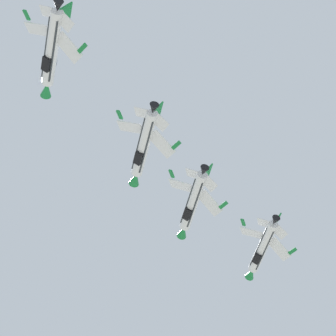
{
  "coord_description": "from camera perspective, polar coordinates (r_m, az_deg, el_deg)",
  "views": [
    {
      "loc": [
        3.98,
        -3.65,
        1.57
      ],
      "look_at": [
        20.25,
        79.97,
        88.64
      ],
      "focal_mm": 86.19,
      "sensor_mm": 36.0,
      "label": 1
    }
  ],
  "objects": [
    {
      "name": "fighter_jet_right_wing",
      "position": [
        116.08,
        -1.72,
        1.62
      ],
      "size": [
        9.54,
        15.92,
        5.36
      ],
      "rotation": [
        0.0,
        0.5,
        0.02
      ],
      "color": "silver"
    },
    {
      "name": "fighter_jet_lead",
      "position": [
        137.33,
        6.69,
        -5.65
      ],
      "size": [
        9.38,
        15.92,
        5.45
      ],
      "rotation": [
        0.0,
        0.54,
        0.02
      ],
      "color": "silver"
    },
    {
      "name": "fighter_jet_left_wing",
      "position": [
        124.88,
        1.77,
        -2.46
      ],
      "size": [
        9.25,
        15.92,
        5.52
      ],
      "rotation": [
        0.0,
        0.56,
        0.02
      ],
      "color": "silver"
    },
    {
      "name": "fighter_jet_left_outer",
      "position": [
        110.38,
        -8.21,
        8.26
      ],
      "size": [
        9.16,
        15.92,
        5.67
      ],
      "rotation": [
        0.0,
        0.58,
        0.02
      ],
      "color": "silver"
    }
  ]
}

